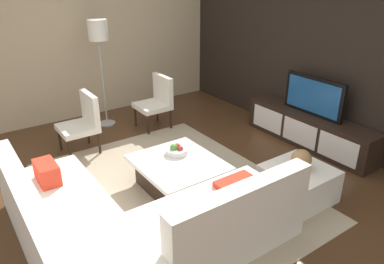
# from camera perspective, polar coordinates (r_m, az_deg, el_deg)

# --- Properties ---
(ground_plane) EXTENTS (14.00, 14.00, 0.00)m
(ground_plane) POSITION_cam_1_polar(r_m,az_deg,el_deg) (4.48, -2.49, -9.70)
(ground_plane) COLOR #4C301C
(feature_wall_back) EXTENTS (6.40, 0.12, 2.80)m
(feature_wall_back) POSITION_cam_1_polar(r_m,az_deg,el_deg) (5.74, 21.03, 11.64)
(feature_wall_back) COLOR black
(feature_wall_back) RESTS_ON ground
(side_wall_left) EXTENTS (0.12, 5.20, 2.80)m
(side_wall_left) POSITION_cam_1_polar(r_m,az_deg,el_deg) (6.80, -16.42, 13.99)
(side_wall_left) COLOR #C6B28E
(side_wall_left) RESTS_ON ground
(area_rug) EXTENTS (3.34, 2.60, 0.01)m
(area_rug) POSITION_cam_1_polar(r_m,az_deg,el_deg) (4.55, -3.18, -9.06)
(area_rug) COLOR tan
(area_rug) RESTS_ON ground
(media_console) EXTENTS (2.12, 0.44, 0.50)m
(media_console) POSITION_cam_1_polar(r_m,az_deg,el_deg) (5.84, 17.65, 0.37)
(media_console) COLOR black
(media_console) RESTS_ON ground
(television) EXTENTS (1.00, 0.06, 0.56)m
(television) POSITION_cam_1_polar(r_m,az_deg,el_deg) (5.66, 18.32, 5.30)
(television) COLOR black
(television) RESTS_ON media_console
(sectional_couch) EXTENTS (2.26, 2.40, 0.80)m
(sectional_couch) POSITION_cam_1_polar(r_m,az_deg,el_deg) (3.64, -9.60, -13.83)
(sectional_couch) COLOR white
(sectional_couch) RESTS_ON ground
(coffee_table) EXTENTS (1.04, 0.93, 0.38)m
(coffee_table) POSITION_cam_1_polar(r_m,az_deg,el_deg) (4.49, -2.15, -6.57)
(coffee_table) COLOR black
(coffee_table) RESTS_ON ground
(accent_chair_near) EXTENTS (0.53, 0.51, 0.87)m
(accent_chair_near) POSITION_cam_1_polar(r_m,az_deg,el_deg) (5.51, -16.52, 1.82)
(accent_chair_near) COLOR black
(accent_chair_near) RESTS_ON ground
(floor_lamp) EXTENTS (0.31, 0.31, 1.76)m
(floor_lamp) POSITION_cam_1_polar(r_m,az_deg,el_deg) (6.17, -14.28, 13.97)
(floor_lamp) COLOR #A5A5AA
(floor_lamp) RESTS_ON ground
(ottoman) EXTENTS (0.70, 0.70, 0.40)m
(ottoman) POSITION_cam_1_polar(r_m,az_deg,el_deg) (4.48, 16.07, -7.68)
(ottoman) COLOR white
(ottoman) RESTS_ON ground
(fruit_bowl) EXTENTS (0.28, 0.28, 0.14)m
(fruit_bowl) POSITION_cam_1_polar(r_m,az_deg,el_deg) (4.56, -2.39, -2.83)
(fruit_bowl) COLOR silver
(fruit_bowl) RESTS_ON coffee_table
(accent_chair_far) EXTENTS (0.53, 0.51, 0.87)m
(accent_chair_far) POSITION_cam_1_polar(r_m,az_deg,el_deg) (6.18, -5.44, 5.14)
(accent_chair_far) COLOR black
(accent_chair_far) RESTS_ON ground
(decorative_ball) EXTENTS (0.24, 0.24, 0.24)m
(decorative_ball) POSITION_cam_1_polar(r_m,az_deg,el_deg) (4.33, 16.55, -4.10)
(decorative_ball) COLOR #997247
(decorative_ball) RESTS_ON ottoman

